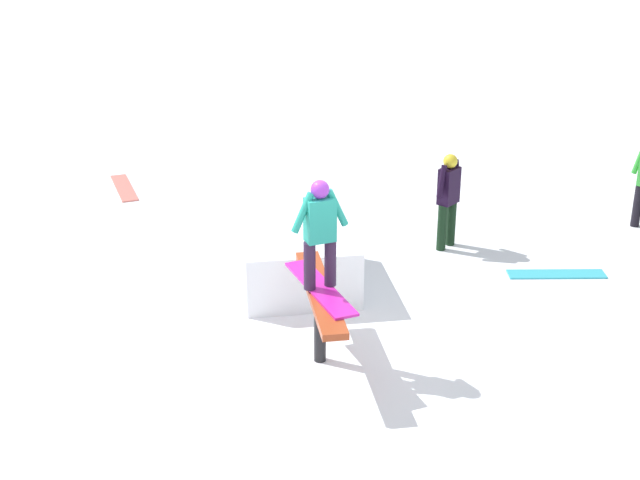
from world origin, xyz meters
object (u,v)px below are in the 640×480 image
loose_snowboard_cyan (556,274)px  bystander_black (448,196)px  main_rider_on_rail (320,239)px  loose_snowboard_coral (124,188)px  rail_feature (320,302)px

loose_snowboard_cyan → bystander_black: bearing=-35.4°
main_rider_on_rail → bystander_black: main_rider_on_rail is taller
loose_snowboard_coral → rail_feature: bearing=-169.8°
rail_feature → loose_snowboard_cyan: (-2.22, 3.40, -0.75)m
bystander_black → main_rider_on_rail: bearing=10.7°
loose_snowboard_coral → loose_snowboard_cyan: bearing=-138.2°
bystander_black → loose_snowboard_cyan: bystander_black is taller
rail_feature → loose_snowboard_cyan: bearing=116.1°
main_rider_on_rail → bystander_black: bearing=128.0°
rail_feature → main_rider_on_rail: size_ratio=1.40×
main_rider_on_rail → rail_feature: bearing=0.0°
bystander_black → loose_snowboard_coral: 6.04m
rail_feature → loose_snowboard_cyan: size_ratio=1.57×
bystander_black → loose_snowboard_coral: (-2.79, -5.29, -0.81)m
bystander_black → loose_snowboard_cyan: 1.92m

